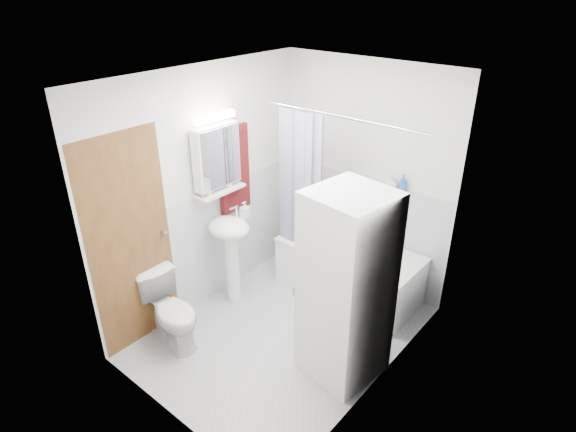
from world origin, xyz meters
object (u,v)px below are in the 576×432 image
Objects in this scene: sink at (230,241)px; washer_dryer at (346,287)px; bathtub at (349,269)px; toilet at (171,311)px.

washer_dryer is (1.43, -0.09, 0.13)m from sink.
bathtub is 1.28m from sink.
washer_dryer is 1.65m from toilet.
toilet is (-1.40, -0.72, -0.51)m from washer_dryer.
toilet is at bearing -116.85° from bathtub.
bathtub is 1.41× the size of sink.
sink is (-0.87, -0.85, 0.39)m from bathtub.
sink is at bearing 10.96° from toilet.
sink reaches higher than toilet.
toilet is (-0.84, -1.66, 0.02)m from bathtub.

